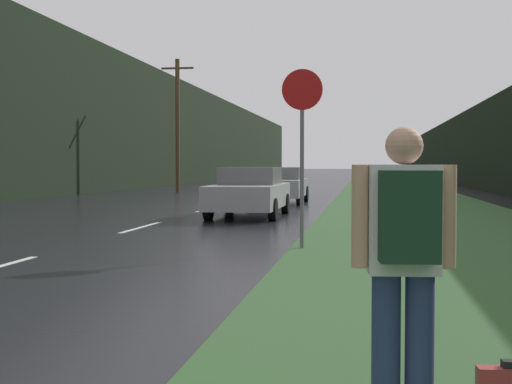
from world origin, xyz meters
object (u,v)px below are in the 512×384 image
at_px(stop_sign, 302,139).
at_px(car_passing_near, 250,192).
at_px(car_passing_far, 280,185).
at_px(hitchhiker_with_backpack, 404,255).

xyz_separation_m(stop_sign, car_passing_near, (-2.16, 7.63, -1.22)).
height_order(car_passing_near, car_passing_far, car_passing_near).
bearing_deg(car_passing_near, hitchhiker_with_backpack, 102.27).
bearing_deg(car_passing_near, stop_sign, 105.83).
relative_size(stop_sign, car_passing_far, 0.72).
bearing_deg(stop_sign, car_passing_near, 105.83).
bearing_deg(hitchhiker_with_backpack, car_passing_near, 96.98).
bearing_deg(hitchhiker_with_backpack, stop_sign, 93.62).
relative_size(car_passing_near, car_passing_far, 1.08).
relative_size(hitchhiker_with_backpack, car_passing_near, 0.35).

